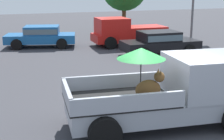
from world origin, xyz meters
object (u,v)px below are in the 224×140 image
at_px(pickup_truck_red, 126,32).
at_px(parked_sedan_far, 41,35).
at_px(parked_sedan_near, 160,42).
at_px(pickup_truck_main, 176,91).

distance_m(pickup_truck_red, parked_sedan_far, 5.44).
relative_size(parked_sedan_near, parked_sedan_far, 0.95).
xyz_separation_m(parked_sedan_near, parked_sedan_far, (-5.76, 4.85, 0.00)).
distance_m(pickup_truck_red, parked_sedan_near, 3.50).
height_order(pickup_truck_main, parked_sedan_near, pickup_truck_main).
bearing_deg(pickup_truck_main, parked_sedan_far, 103.72).
bearing_deg(parked_sedan_far, pickup_truck_red, -179.58).
xyz_separation_m(pickup_truck_main, pickup_truck_red, (3.71, 11.97, -0.09)).
bearing_deg(parked_sedan_near, pickup_truck_red, 101.01).
height_order(pickup_truck_main, pickup_truck_red, pickup_truck_main).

